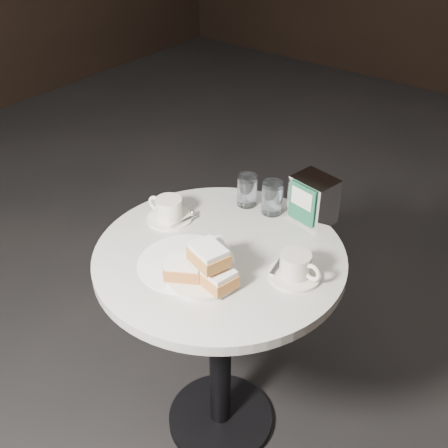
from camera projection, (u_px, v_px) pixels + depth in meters
ground at (221, 420)px, 1.97m from camera, size 7.00×7.00×0.00m
cafe_table at (220, 305)px, 1.66m from camera, size 0.70×0.70×0.74m
sugar_spill at (186, 263)px, 1.51m from camera, size 0.35×0.35×0.00m
beignet_plate at (204, 267)px, 1.43m from camera, size 0.22×0.22×0.12m
coffee_cup_left at (169, 211)px, 1.67m from camera, size 0.15×0.15×0.07m
coffee_cup_right at (296, 267)px, 1.45m from camera, size 0.15×0.15×0.07m
water_glass_left at (247, 191)px, 1.73m from camera, size 0.08×0.08×0.10m
water_glass_right at (272, 198)px, 1.69m from camera, size 0.06×0.06×0.10m
napkin_dispenser at (313, 200)px, 1.64m from camera, size 0.14×0.12×0.14m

